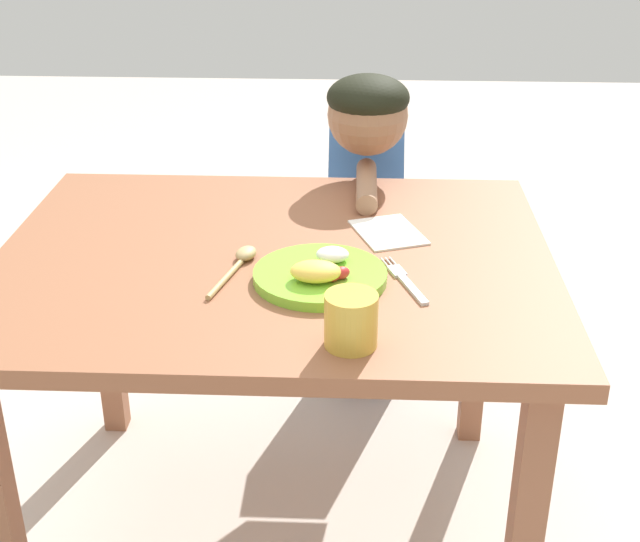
{
  "coord_description": "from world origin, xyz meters",
  "views": [
    {
      "loc": [
        0.16,
        -1.51,
        1.37
      ],
      "look_at": [
        0.09,
        -0.11,
        0.68
      ],
      "focal_mm": 49.59,
      "sensor_mm": 36.0,
      "label": 1
    }
  ],
  "objects_px": {
    "drinking_cup": "(351,320)",
    "person": "(365,221)",
    "plate": "(321,274)",
    "spoon": "(240,260)",
    "fork": "(405,281)"
  },
  "relations": [
    {
      "from": "drinking_cup",
      "to": "person",
      "type": "relative_size",
      "value": 0.1
    },
    {
      "from": "plate",
      "to": "person",
      "type": "distance_m",
      "value": 0.66
    },
    {
      "from": "plate",
      "to": "spoon",
      "type": "distance_m",
      "value": 0.16
    },
    {
      "from": "fork",
      "to": "person",
      "type": "xyz_separation_m",
      "value": [
        -0.07,
        0.63,
        -0.15
      ]
    },
    {
      "from": "spoon",
      "to": "drinking_cup",
      "type": "height_order",
      "value": "drinking_cup"
    },
    {
      "from": "fork",
      "to": "drinking_cup",
      "type": "bearing_deg",
      "value": 137.24
    },
    {
      "from": "plate",
      "to": "drinking_cup",
      "type": "bearing_deg",
      "value": -75.31
    },
    {
      "from": "fork",
      "to": "drinking_cup",
      "type": "distance_m",
      "value": 0.24
    },
    {
      "from": "person",
      "to": "plate",
      "type": "bearing_deg",
      "value": 82.6
    },
    {
      "from": "drinking_cup",
      "to": "person",
      "type": "xyz_separation_m",
      "value": [
        0.03,
        0.85,
        -0.19
      ]
    },
    {
      "from": "fork",
      "to": "person",
      "type": "height_order",
      "value": "person"
    },
    {
      "from": "plate",
      "to": "person",
      "type": "xyz_separation_m",
      "value": [
        0.08,
        0.63,
        -0.16
      ]
    },
    {
      "from": "drinking_cup",
      "to": "plate",
      "type": "bearing_deg",
      "value": 104.69
    },
    {
      "from": "fork",
      "to": "drinking_cup",
      "type": "height_order",
      "value": "drinking_cup"
    },
    {
      "from": "plate",
      "to": "fork",
      "type": "distance_m",
      "value": 0.15
    }
  ]
}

